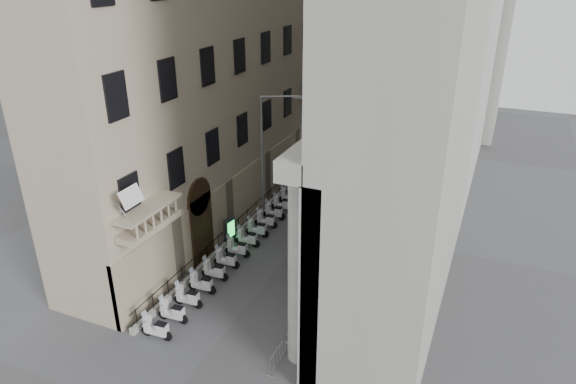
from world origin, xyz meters
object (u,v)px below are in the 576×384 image
object	(u,v)px
pedestrian_a	(366,166)
pedestrian_b	(375,187)
security_tent	(318,137)
scooter_0	(158,338)
street_lamp	(267,145)
info_kiosk	(230,231)

from	to	relation	value
pedestrian_a	pedestrian_b	xyz separation A→B (m)	(1.93, -4.32, -0.07)
security_tent	pedestrian_b	world-z (taller)	security_tent
security_tent	pedestrian_a	distance (m)	5.05
scooter_0	security_tent	distance (m)	25.82
scooter_0	street_lamp	world-z (taller)	street_lamp
scooter_0	security_tent	size ratio (longest dim) A/B	0.33
pedestrian_a	security_tent	bearing A→B (deg)	19.17
scooter_0	pedestrian_a	size ratio (longest dim) A/B	0.83
street_lamp	info_kiosk	xyz separation A→B (m)	(-0.35, -5.43, -4.48)
scooter_0	pedestrian_b	size ratio (longest dim) A/B	0.89
security_tent	street_lamp	distance (m)	10.61
scooter_0	pedestrian_b	world-z (taller)	pedestrian_b
pedestrian_b	scooter_0	bearing A→B (deg)	113.80
pedestrian_b	street_lamp	bearing A→B (deg)	80.88
pedestrian_b	info_kiosk	bearing A→B (deg)	97.40
info_kiosk	pedestrian_b	distance (m)	13.46
street_lamp	pedestrian_b	size ratio (longest dim) A/B	5.41
info_kiosk	pedestrian_a	xyz separation A→B (m)	(5.17, 15.75, -0.10)
pedestrian_a	pedestrian_b	distance (m)	4.73
scooter_0	pedestrian_b	xyz separation A→B (m)	(5.89, 21.30, 0.84)
info_kiosk	security_tent	bearing A→B (deg)	95.56
security_tent	street_lamp	size ratio (longest dim) A/B	0.49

